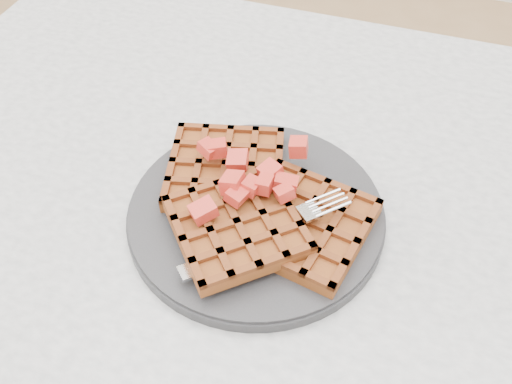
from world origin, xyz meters
The scene contains 5 objects.
table centered at (0.00, 0.00, 0.64)m, with size 1.20×0.80×0.75m.
plate centered at (-0.12, 0.00, 0.76)m, with size 0.25×0.25×0.02m, color #252628.
waffles centered at (-0.12, 0.00, 0.78)m, with size 0.23×0.22×0.03m.
strawberry_pile centered at (-0.12, 0.00, 0.80)m, with size 0.15×0.15×0.02m, color #AA1C15, non-canonical shape.
fork centered at (-0.09, -0.03, 0.77)m, with size 0.02×0.18×0.02m, color silver, non-canonical shape.
Camera 1 is at (-0.01, -0.35, 1.19)m, focal length 40.00 mm.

